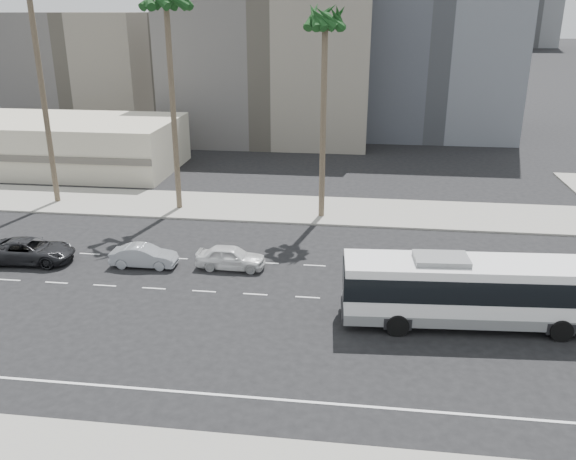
% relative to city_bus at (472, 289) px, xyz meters
% --- Properties ---
extents(ground, '(700.00, 700.00, 0.00)m').
position_rel_city_bus_xyz_m(ground, '(-5.51, 1.90, -1.96)').
color(ground, black).
rests_on(ground, ground).
extents(sidewalk_north, '(120.00, 7.00, 0.15)m').
position_rel_city_bus_xyz_m(sidewalk_north, '(-5.51, 17.40, -1.88)').
color(sidewalk_north, gray).
rests_on(sidewalk_north, ground).
extents(commercial_low, '(22.00, 12.16, 5.00)m').
position_rel_city_bus_xyz_m(commercial_low, '(-35.51, 27.89, 0.54)').
color(commercial_low, beige).
rests_on(commercial_low, ground).
extents(midrise_beige_west, '(24.00, 18.00, 18.00)m').
position_rel_city_bus_xyz_m(midrise_beige_west, '(-17.51, 46.90, 7.04)').
color(midrise_beige_west, '#615D59').
rests_on(midrise_beige_west, ground).
extents(midrise_gray_center, '(20.00, 20.00, 26.00)m').
position_rel_city_bus_xyz_m(midrise_gray_center, '(2.49, 53.90, 11.04)').
color(midrise_gray_center, '#4A4E56').
rests_on(midrise_gray_center, ground).
extents(midrise_beige_far, '(18.00, 16.00, 15.00)m').
position_rel_city_bus_xyz_m(midrise_beige_far, '(-43.51, 51.90, 5.54)').
color(midrise_beige_far, '#615D59').
rests_on(midrise_beige_far, ground).
extents(city_bus, '(13.12, 3.72, 3.72)m').
position_rel_city_bus_xyz_m(city_bus, '(0.00, 0.00, 0.00)').
color(city_bus, white).
rests_on(city_bus, ground).
extents(car_a, '(1.82, 4.36, 1.47)m').
position_rel_city_bus_xyz_m(car_a, '(-13.68, 5.38, -1.22)').
color(car_a, silver).
rests_on(car_a, ground).
extents(car_b, '(1.53, 4.19, 1.37)m').
position_rel_city_bus_xyz_m(car_b, '(-19.18, 4.97, -1.27)').
color(car_b, '#979BA2').
rests_on(car_b, ground).
extents(car_c, '(2.89, 5.71, 1.55)m').
position_rel_city_bus_xyz_m(car_c, '(-26.65, 4.69, -1.18)').
color(car_c, black).
rests_on(car_c, ground).
extents(palm_near, '(4.67, 4.67, 15.73)m').
position_rel_city_bus_xyz_m(palm_near, '(-8.80, 15.86, 12.30)').
color(palm_near, brown).
rests_on(palm_near, ground).
extents(palm_mid, '(5.63, 5.63, 17.38)m').
position_rel_city_bus_xyz_m(palm_mid, '(-20.41, 16.43, 13.68)').
color(palm_mid, brown).
rests_on(palm_mid, ground).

